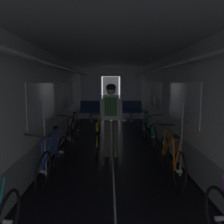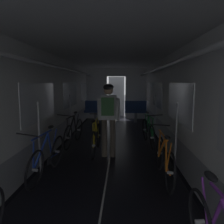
{
  "view_description": "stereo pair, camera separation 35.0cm",
  "coord_description": "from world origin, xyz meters",
  "px_view_note": "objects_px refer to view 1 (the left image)",
  "views": [
    {
      "loc": [
        -0.08,
        -2.01,
        1.76
      ],
      "look_at": [
        0.0,
        4.37,
        0.93
      ],
      "focal_mm": 36.47,
      "sensor_mm": 36.0,
      "label": 1
    },
    {
      "loc": [
        0.27,
        -2.01,
        1.76
      ],
      "look_at": [
        0.0,
        4.37,
        0.93
      ],
      "focal_mm": 36.47,
      "sensor_mm": 36.0,
      "label": 2
    }
  ],
  "objects_px": {
    "bicycle_green": "(148,131)",
    "person_cyclist_aisle": "(111,112)",
    "bicycle_black": "(73,132)",
    "bicycle_blue": "(53,158)",
    "bicycle_yellow_in_aisle": "(98,138)",
    "bench_seat_far_left": "(91,109)",
    "bicycle_orange": "(171,158)",
    "bench_seat_far_right": "(131,109)"
  },
  "relations": [
    {
      "from": "bench_seat_far_left",
      "to": "bench_seat_far_right",
      "type": "xyz_separation_m",
      "value": [
        1.8,
        0.0,
        0.0
      ]
    },
    {
      "from": "bicycle_green",
      "to": "bicycle_orange",
      "type": "bearing_deg",
      "value": -89.6
    },
    {
      "from": "bicycle_black",
      "to": "bench_seat_far_left",
      "type": "bearing_deg",
      "value": 87.39
    },
    {
      "from": "bicycle_black",
      "to": "bicycle_green",
      "type": "height_order",
      "value": "bicycle_black"
    },
    {
      "from": "person_cyclist_aisle",
      "to": "bicycle_green",
      "type": "bearing_deg",
      "value": 45.6
    },
    {
      "from": "bicycle_blue",
      "to": "bicycle_orange",
      "type": "height_order",
      "value": "bicycle_blue"
    },
    {
      "from": "bench_seat_far_right",
      "to": "bicycle_black",
      "type": "distance_m",
      "value": 4.34
    },
    {
      "from": "bicycle_blue",
      "to": "bicycle_yellow_in_aisle",
      "type": "relative_size",
      "value": 1.0
    },
    {
      "from": "bicycle_blue",
      "to": "bicycle_black",
      "type": "xyz_separation_m",
      "value": [
        0.03,
        2.18,
        0.0
      ]
    },
    {
      "from": "bench_seat_far_right",
      "to": "bicycle_black",
      "type": "height_order",
      "value": "bench_seat_far_right"
    },
    {
      "from": "bench_seat_far_right",
      "to": "bicycle_green",
      "type": "height_order",
      "value": "bench_seat_far_right"
    },
    {
      "from": "bicycle_green",
      "to": "person_cyclist_aisle",
      "type": "height_order",
      "value": "person_cyclist_aisle"
    },
    {
      "from": "bench_seat_far_left",
      "to": "bench_seat_far_right",
      "type": "bearing_deg",
      "value": 0.0
    },
    {
      "from": "bicycle_black",
      "to": "person_cyclist_aisle",
      "type": "distance_m",
      "value": 1.59
    },
    {
      "from": "bench_seat_far_left",
      "to": "bicycle_black",
      "type": "xyz_separation_m",
      "value": [
        -0.18,
        -3.86,
        -0.19
      ]
    },
    {
      "from": "bicycle_orange",
      "to": "person_cyclist_aisle",
      "type": "height_order",
      "value": "person_cyclist_aisle"
    },
    {
      "from": "bicycle_blue",
      "to": "bicycle_yellow_in_aisle",
      "type": "xyz_separation_m",
      "value": [
        0.75,
        1.47,
        0.0
      ]
    },
    {
      "from": "bicycle_orange",
      "to": "bicycle_yellow_in_aisle",
      "type": "relative_size",
      "value": 1.0
    },
    {
      "from": "bicycle_green",
      "to": "bicycle_orange",
      "type": "xyz_separation_m",
      "value": [
        0.02,
        -2.33,
        -0.0
      ]
    },
    {
      "from": "bench_seat_far_left",
      "to": "bicycle_green",
      "type": "distance_m",
      "value": 4.23
    },
    {
      "from": "bench_seat_far_left",
      "to": "bicycle_blue",
      "type": "bearing_deg",
      "value": -91.96
    },
    {
      "from": "bicycle_green",
      "to": "bicycle_yellow_in_aisle",
      "type": "height_order",
      "value": "bicycle_green"
    },
    {
      "from": "bench_seat_far_left",
      "to": "bicycle_green",
      "type": "bearing_deg",
      "value": -62.72
    },
    {
      "from": "bicycle_orange",
      "to": "bicycle_yellow_in_aisle",
      "type": "xyz_separation_m",
      "value": [
        -1.41,
        1.5,
        0.0
      ]
    },
    {
      "from": "bench_seat_far_right",
      "to": "bicycle_yellow_in_aisle",
      "type": "xyz_separation_m",
      "value": [
        -1.26,
        -4.58,
        -0.18
      ]
    },
    {
      "from": "bicycle_green",
      "to": "bicycle_yellow_in_aisle",
      "type": "xyz_separation_m",
      "value": [
        -1.4,
        -0.83,
        0.0
      ]
    },
    {
      "from": "bicycle_black",
      "to": "bicycle_green",
      "type": "xyz_separation_m",
      "value": [
        2.11,
        0.11,
        0.0
      ]
    },
    {
      "from": "bicycle_black",
      "to": "bicycle_green",
      "type": "bearing_deg",
      "value": 2.95
    },
    {
      "from": "bench_seat_far_left",
      "to": "bicycle_orange",
      "type": "xyz_separation_m",
      "value": [
        1.95,
        -6.08,
        -0.18
      ]
    },
    {
      "from": "person_cyclist_aisle",
      "to": "bicycle_orange",
      "type": "bearing_deg",
      "value": -48.79
    },
    {
      "from": "bicycle_green",
      "to": "bicycle_yellow_in_aisle",
      "type": "relative_size",
      "value": 1.0
    },
    {
      "from": "bicycle_black",
      "to": "bicycle_yellow_in_aisle",
      "type": "height_order",
      "value": "bicycle_black"
    },
    {
      "from": "bench_seat_far_right",
      "to": "bicycle_green",
      "type": "bearing_deg",
      "value": -87.93
    },
    {
      "from": "bench_seat_far_left",
      "to": "person_cyclist_aisle",
      "type": "relative_size",
      "value": 0.57
    },
    {
      "from": "person_cyclist_aisle",
      "to": "bicycle_yellow_in_aisle",
      "type": "distance_m",
      "value": 0.81
    },
    {
      "from": "bicycle_black",
      "to": "bicycle_orange",
      "type": "bearing_deg",
      "value": -46.22
    },
    {
      "from": "person_cyclist_aisle",
      "to": "bicycle_yellow_in_aisle",
      "type": "xyz_separation_m",
      "value": [
        -0.33,
        0.27,
        -0.69
      ]
    },
    {
      "from": "bicycle_blue",
      "to": "bicycle_yellow_in_aisle",
      "type": "distance_m",
      "value": 1.65
    },
    {
      "from": "bench_seat_far_right",
      "to": "bicycle_blue",
      "type": "distance_m",
      "value": 6.37
    },
    {
      "from": "bicycle_green",
      "to": "bicycle_yellow_in_aisle",
      "type": "bearing_deg",
      "value": -149.4
    },
    {
      "from": "bicycle_yellow_in_aisle",
      "to": "bench_seat_far_left",
      "type": "bearing_deg",
      "value": 96.73
    },
    {
      "from": "bicycle_yellow_in_aisle",
      "to": "bicycle_green",
      "type": "bearing_deg",
      "value": 30.6
    }
  ]
}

